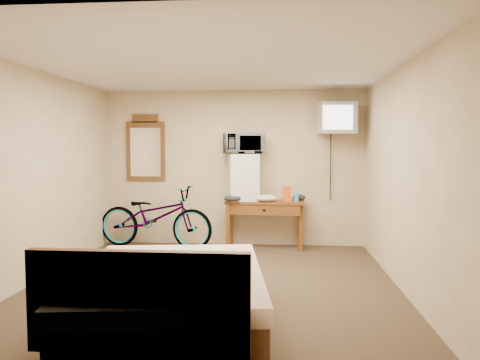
# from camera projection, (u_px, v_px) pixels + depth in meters

# --- Properties ---
(room) EXTENTS (4.60, 4.64, 2.50)m
(room) POSITION_uv_depth(u_px,v_px,m) (213.00, 177.00, 5.30)
(room) COLOR #403120
(room) RESTS_ON ground
(desk) EXTENTS (1.25, 0.55, 0.75)m
(desk) POSITION_uv_depth(u_px,v_px,m) (265.00, 209.00, 7.29)
(desk) COLOR brown
(desk) RESTS_ON floor
(mini_fridge) EXTENTS (0.53, 0.51, 0.73)m
(mini_fridge) POSITION_uv_depth(u_px,v_px,m) (243.00, 177.00, 7.33)
(mini_fridge) COLOR white
(mini_fridge) RESTS_ON desk
(microwave) EXTENTS (0.68, 0.56, 0.32)m
(microwave) POSITION_uv_depth(u_px,v_px,m) (243.00, 144.00, 7.29)
(microwave) COLOR white
(microwave) RESTS_ON mini_fridge
(snack_bag) EXTENTS (0.13, 0.09, 0.24)m
(snack_bag) POSITION_uv_depth(u_px,v_px,m) (287.00, 194.00, 7.22)
(snack_bag) COLOR #EA5C14
(snack_bag) RESTS_ON desk
(blue_cup) EXTENTS (0.07, 0.07, 0.13)m
(blue_cup) POSITION_uv_depth(u_px,v_px,m) (297.00, 197.00, 7.23)
(blue_cup) COLOR #4297E0
(blue_cup) RESTS_ON desk
(cloth_cream) EXTENTS (0.35, 0.27, 0.11)m
(cloth_cream) POSITION_uv_depth(u_px,v_px,m) (266.00, 198.00, 7.19)
(cloth_cream) COLOR silver
(cloth_cream) RESTS_ON desk
(cloth_dark_a) EXTENTS (0.27, 0.20, 0.10)m
(cloth_dark_a) POSITION_uv_depth(u_px,v_px,m) (233.00, 198.00, 7.16)
(cloth_dark_a) COLOR black
(cloth_dark_a) RESTS_ON desk
(cloth_dark_b) EXTENTS (0.20, 0.17, 0.09)m
(cloth_dark_b) POSITION_uv_depth(u_px,v_px,m) (299.00, 197.00, 7.35)
(cloth_dark_b) COLOR black
(cloth_dark_b) RESTS_ON desk
(crt_television) EXTENTS (0.59, 0.63, 0.47)m
(crt_television) POSITION_uv_depth(u_px,v_px,m) (336.00, 118.00, 7.12)
(crt_television) COLOR black
(crt_television) RESTS_ON room
(wall_mirror) EXTENTS (0.64, 0.04, 1.08)m
(wall_mirror) POSITION_uv_depth(u_px,v_px,m) (146.00, 149.00, 7.66)
(wall_mirror) COLOR brown
(wall_mirror) RESTS_ON room
(bicycle) EXTENTS (1.96, 0.95, 0.99)m
(bicycle) POSITION_uv_depth(u_px,v_px,m) (155.00, 217.00, 7.36)
(bicycle) COLOR black
(bicycle) RESTS_ON floor
(bed) EXTENTS (1.81, 2.25, 0.90)m
(bed) POSITION_uv_depth(u_px,v_px,m) (169.00, 297.00, 4.02)
(bed) COLOR brown
(bed) RESTS_ON floor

